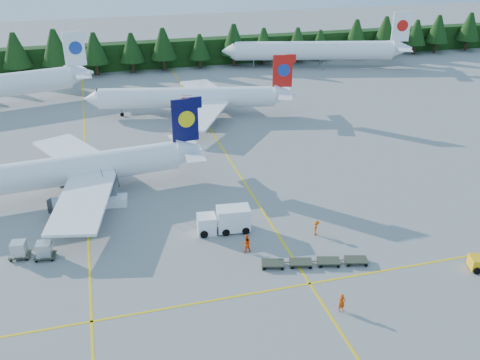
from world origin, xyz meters
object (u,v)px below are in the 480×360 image
object	(u,v)px
airliner_red	(184,98)
airliner_navy	(47,174)
service_truck	(224,220)
airstairs	(111,198)

from	to	relation	value
airliner_red	airliner_navy	bearing A→B (deg)	-116.33
airliner_red	service_truck	xyz separation A→B (m)	(-2.72, -40.07, -1.77)
service_truck	airliner_navy	bearing A→B (deg)	150.13
service_truck	airstairs	bearing A→B (deg)	145.50
airliner_navy	airliner_red	distance (m)	34.23
airstairs	service_truck	distance (m)	15.24
airliner_red	airstairs	distance (m)	33.55
airliner_red	service_truck	size ratio (longest dim) A/B	5.99
airstairs	service_truck	xyz separation A→B (m)	(11.63, -9.83, 0.62)
airliner_red	airstairs	world-z (taller)	airliner_red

